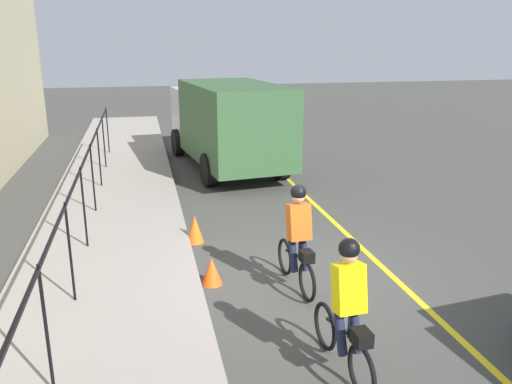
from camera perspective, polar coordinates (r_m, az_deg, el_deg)
ground_plane at (r=9.30m, az=5.29°, el=-9.70°), size 80.00×80.00×0.00m
lane_line_centre at (r=9.87m, az=14.28°, el=-8.54°), size 36.00×0.12×0.01m
sidewalk at (r=8.92m, az=-16.42°, el=-11.00°), size 40.00×3.20×0.15m
iron_fence at (r=9.41m, az=-19.13°, el=-1.27°), size 20.35×0.04×1.60m
cyclist_lead at (r=8.68m, az=4.61°, el=-5.06°), size 1.71×0.38×1.83m
cyclist_follow at (r=6.62m, az=9.92°, el=-12.50°), size 1.71×0.38×1.83m
box_truck_background at (r=16.78m, az=-3.19°, el=7.73°), size 6.95×3.24×2.78m
traffic_cone_near at (r=9.11m, az=-4.87°, el=-8.58°), size 0.36×0.36×0.49m
traffic_cone_far at (r=10.91m, az=-6.69°, el=-4.03°), size 0.36×0.36×0.58m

